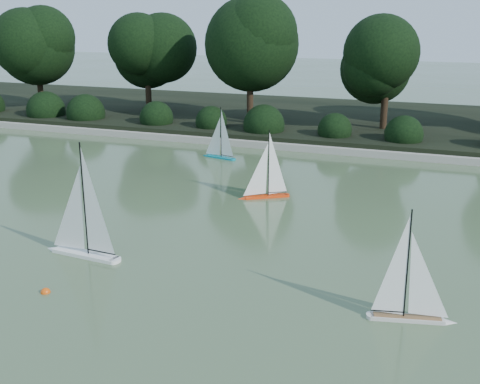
# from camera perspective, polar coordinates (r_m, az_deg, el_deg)

# --- Properties ---
(ground) EXTENTS (80.00, 80.00, 0.00)m
(ground) POSITION_cam_1_polar(r_m,az_deg,el_deg) (8.13, -4.34, -10.16)
(ground) COLOR #3F5734
(ground) RESTS_ON ground
(pond_coping) EXTENTS (40.00, 0.35, 0.18)m
(pond_coping) POSITION_cam_1_polar(r_m,az_deg,el_deg) (16.26, 8.78, 3.98)
(pond_coping) COLOR gray
(pond_coping) RESTS_ON ground
(far_bank) EXTENTS (40.00, 8.00, 0.30)m
(far_bank) POSITION_cam_1_polar(r_m,az_deg,el_deg) (20.11, 11.09, 6.53)
(far_bank) COLOR black
(far_bank) RESTS_ON ground
(tree_line) EXTENTS (26.31, 3.93, 4.39)m
(tree_line) POSITION_cam_1_polar(r_m,az_deg,el_deg) (18.12, 14.66, 13.12)
(tree_line) COLOR black
(tree_line) RESTS_ON ground
(shrub_hedge) EXTENTS (29.10, 1.10, 1.10)m
(shrub_hedge) POSITION_cam_1_polar(r_m,az_deg,el_deg) (17.05, 9.44, 5.79)
(shrub_hedge) COLOR black
(shrub_hedge) RESTS_ON ground
(sailboat_white_a) EXTENTS (1.42, 0.35, 1.94)m
(sailboat_white_a) POSITION_cam_1_polar(r_m,az_deg,el_deg) (9.69, -15.05, -4.13)
(sailboat_white_a) COLOR white
(sailboat_white_a) RESTS_ON ground
(sailboat_white_b) EXTENTS (1.11, 0.39, 1.52)m
(sailboat_white_b) POSITION_cam_1_polar(r_m,az_deg,el_deg) (7.81, 16.29, -10.08)
(sailboat_white_b) COLOR silver
(sailboat_white_b) RESTS_ON ground
(sailboat_orange) EXTENTS (1.00, 0.70, 1.49)m
(sailboat_orange) POSITION_cam_1_polar(r_m,az_deg,el_deg) (12.22, 2.13, 0.51)
(sailboat_orange) COLOR #EE3A0E
(sailboat_orange) RESTS_ON ground
(sailboat_teal) EXTENTS (1.04, 0.40, 1.42)m
(sailboat_teal) POSITION_cam_1_polar(r_m,az_deg,el_deg) (15.54, -2.15, 4.07)
(sailboat_teal) COLOR #077F94
(sailboat_teal) RESTS_ON ground
(race_buoy) EXTENTS (0.13, 0.13, 0.13)m
(race_buoy) POSITION_cam_1_polar(r_m,az_deg,el_deg) (8.71, -17.95, -9.05)
(race_buoy) COLOR #E84F0C
(race_buoy) RESTS_ON ground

